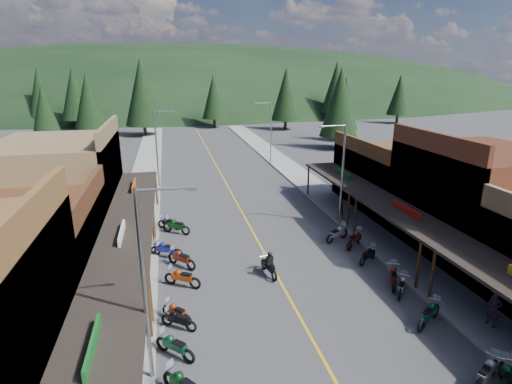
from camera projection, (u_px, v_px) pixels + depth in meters
ground at (282, 284)px, 23.05m from camera, size 220.00×220.00×0.00m
centerline at (229, 188)px, 41.72m from camera, size 0.15×90.00×0.01m
sidewalk_west at (143, 193)px, 39.90m from camera, size 3.40×94.00×0.15m
sidewalk_east at (308, 183)px, 43.50m from camera, size 3.40×94.00×0.15m
shop_west_2 at (23, 254)px, 21.05m from camera, size 10.90×9.00×6.20m
shop_west_3 at (63, 187)px, 29.71m from camera, size 10.90×10.20×8.20m
shop_east_2 at (475, 201)px, 26.46m from camera, size 10.90×9.00×8.20m
shop_east_3 at (395, 179)px, 35.71m from camera, size 10.90×10.20×6.20m
streetlight_0 at (148, 279)px, 14.71m from camera, size 2.16×0.18×8.00m
streetlight_1 at (158, 145)px, 40.84m from camera, size 2.16×0.18×8.00m
streetlight_2 at (341, 170)px, 30.65m from camera, size 2.16×0.18×8.00m
streetlight_3 at (270, 130)px, 51.19m from camera, size 2.16×0.18×8.00m
ridge_hill at (182, 103)px, 149.06m from camera, size 310.00×140.00×60.00m
pine_1 at (74, 94)px, 81.30m from camera, size 5.88×5.88×12.50m
pine_2 at (142, 92)px, 72.78m from camera, size 6.72×6.72×14.00m
pine_3 at (214, 97)px, 83.58m from camera, size 5.04×5.04×11.00m
pine_4 at (286, 94)px, 80.66m from camera, size 5.88×5.88×12.50m
pine_5 at (336, 87)px, 94.95m from camera, size 6.72×6.72×14.00m
pine_6 at (399, 95)px, 90.41m from camera, size 5.04×5.04×11.00m
pine_7 at (40, 92)px, 85.24m from camera, size 5.88×5.88×12.50m
pine_8 at (45, 115)px, 54.08m from camera, size 4.48×4.48×10.00m
pine_9 at (345, 103)px, 68.15m from camera, size 4.93×4.93×10.80m
pine_10 at (89, 103)px, 64.00m from camera, size 5.38×5.38×11.60m
pine_11 at (340, 102)px, 60.56m from camera, size 5.82×5.82×12.40m
bike_west_5 at (175, 345)px, 17.05m from camera, size 2.00×1.96×1.20m
bike_west_6 at (178, 319)px, 18.93m from camera, size 1.90×1.56×1.07m
bike_west_7 at (177, 311)px, 19.55m from camera, size 1.74×1.77×1.07m
bike_west_8 at (182, 277)px, 22.60m from camera, size 2.28×1.79×1.27m
bike_west_9 at (181, 258)px, 24.88m from camera, size 2.07×2.15×1.28m
bike_west_10 at (166, 249)px, 26.14m from camera, size 2.34×1.68×1.28m
bike_west_11 at (176, 225)px, 30.01m from camera, size 2.31×1.97×1.31m
bike_west_12 at (169, 222)px, 30.89m from camera, size 2.02×1.59×1.13m
bike_east_3 at (508, 379)px, 15.17m from camera, size 1.76×2.22×1.24m
bike_east_4 at (487, 371)px, 15.54m from camera, size 2.22×1.64×1.22m
bike_east_5 at (429, 313)px, 19.22m from camera, size 2.30×1.83×1.28m
bike_east_6 at (402, 285)px, 21.91m from camera, size 1.72×1.88×1.10m
bike_east_7 at (393, 275)px, 22.78m from camera, size 1.66×2.31×1.27m
bike_east_8 at (368, 255)px, 25.49m from camera, size 1.98×1.66×1.12m
bike_east_9 at (354, 238)px, 27.78m from camera, size 2.14×1.98×1.25m
bike_east_10 at (337, 233)px, 28.70m from camera, size 2.30×1.68×1.26m
rider_on_bike at (269, 265)px, 23.89m from camera, size 1.06×2.22×1.62m
pedestrian_east_a at (494, 308)px, 18.83m from camera, size 0.60×0.77×1.88m
pedestrian_east_b at (340, 209)px, 32.55m from camera, size 0.84×0.52×1.68m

